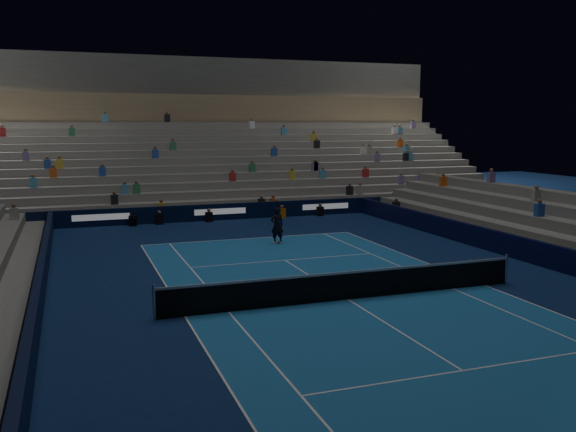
# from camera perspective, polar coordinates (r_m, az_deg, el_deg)

# --- Properties ---
(ground) EXTENTS (90.00, 90.00, 0.00)m
(ground) POSITION_cam_1_polar(r_m,az_deg,el_deg) (20.90, 5.58, -7.73)
(ground) COLOR #0B1D46
(ground) RESTS_ON ground
(court_surface) EXTENTS (10.97, 23.77, 0.01)m
(court_surface) POSITION_cam_1_polar(r_m,az_deg,el_deg) (20.90, 5.58, -7.71)
(court_surface) COLOR #1C5C9B
(court_surface) RESTS_ON ground
(sponsor_barrier_far) EXTENTS (44.00, 0.25, 1.00)m
(sponsor_barrier_far) POSITION_cam_1_polar(r_m,az_deg,el_deg) (38.01, -6.34, 0.38)
(sponsor_barrier_far) COLOR black
(sponsor_barrier_far) RESTS_ON ground
(sponsor_barrier_east) EXTENTS (0.25, 37.00, 1.00)m
(sponsor_barrier_east) POSITION_cam_1_polar(r_m,az_deg,el_deg) (26.31, 25.14, -4.00)
(sponsor_barrier_east) COLOR black
(sponsor_barrier_east) RESTS_ON ground
(sponsor_barrier_west) EXTENTS (0.25, 37.00, 1.00)m
(sponsor_barrier_west) POSITION_cam_1_polar(r_m,az_deg,el_deg) (18.94, -22.35, -8.49)
(sponsor_barrier_west) COLOR black
(sponsor_barrier_west) RESTS_ON ground
(grandstand_main) EXTENTS (44.00, 15.20, 11.20)m
(grandstand_main) POSITION_cam_1_polar(r_m,az_deg,el_deg) (46.90, -9.05, 5.38)
(grandstand_main) COLOR slate
(grandstand_main) RESTS_ON ground
(tennis_net) EXTENTS (12.90, 0.10, 1.10)m
(tennis_net) POSITION_cam_1_polar(r_m,az_deg,el_deg) (20.77, 5.60, -6.39)
(tennis_net) COLOR #B2B2B7
(tennis_net) RESTS_ON ground
(tennis_player) EXTENTS (0.71, 0.51, 1.83)m
(tennis_player) POSITION_cam_1_polar(r_m,az_deg,el_deg) (30.19, -1.02, -0.88)
(tennis_player) COLOR black
(tennis_player) RESTS_ON ground
(broadcast_camera) EXTENTS (0.53, 0.94, 0.59)m
(broadcast_camera) POSITION_cam_1_polar(r_m,az_deg,el_deg) (36.78, -14.16, -0.41)
(broadcast_camera) COLOR black
(broadcast_camera) RESTS_ON ground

